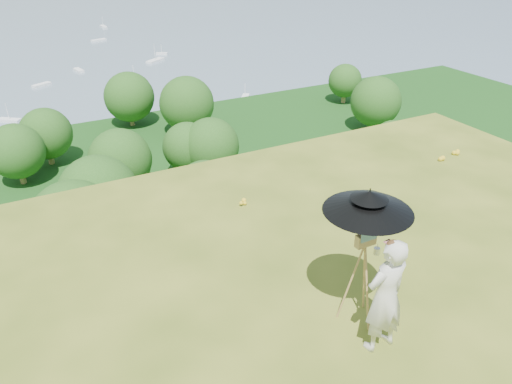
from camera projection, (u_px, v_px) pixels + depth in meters
ground at (441, 314)px, 7.76m from camera, size 14.00×14.00×0.00m
forest_slope at (118, 323)px, 48.71m from camera, size 140.00×56.00×22.00m
shoreline_tier at (63, 206)px, 83.18m from camera, size 170.00×28.00×8.00m
slope_trees at (97, 198)px, 42.11m from camera, size 110.00×50.00×6.00m
harbor_town at (56, 171)px, 80.11m from camera, size 110.00×22.00×5.00m
wildflowers at (430, 302)px, 7.92m from camera, size 10.00×10.50×0.12m
painter at (385, 296)px, 6.76m from camera, size 0.68×0.46×1.81m
field_easel at (361, 274)px, 7.30m from camera, size 0.64×0.64×1.67m
sun_umbrella at (367, 216)px, 6.86m from camera, size 1.46×1.46×0.87m
painter_cap at (394, 244)px, 6.36m from camera, size 0.22×0.25×0.10m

